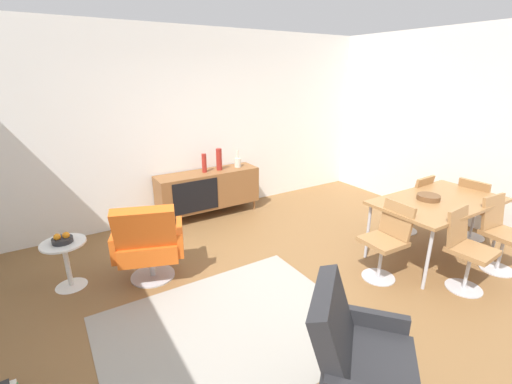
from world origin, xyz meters
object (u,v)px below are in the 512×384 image
(sideboard, at_px, (208,189))
(dining_chair_front_left, at_px, (466,247))
(dining_chair_far_end, at_px, (474,206))
(dining_chair_front_right, at_px, (500,231))
(dining_chair_back_right, at_px, (412,201))
(fruit_bowl, at_px, (62,239))
(dining_table, at_px, (438,203))
(lounge_chair_red, at_px, (148,242))
(vase_sculptural_dark, at_px, (219,159))
(wooden_bowl_on_table, at_px, (428,197))
(vase_cobalt, at_px, (238,162))
(vase_ceramic_small, at_px, (204,163))
(dining_chair_near_window, at_px, (387,238))
(side_table_round, at_px, (66,259))
(armchair_black_shell, at_px, (358,359))

(sideboard, distance_m, dining_chair_front_left, 3.51)
(dining_chair_far_end, xyz_separation_m, dining_chair_front_right, (-0.53, -0.56, 0.00))
(dining_chair_back_right, height_order, dining_chair_front_right, same)
(dining_chair_front_left, height_order, fruit_bowl, dining_chair_front_left)
(dining_table, xyz_separation_m, lounge_chair_red, (-3.10, 1.30, -0.23))
(sideboard, height_order, vase_sculptural_dark, vase_sculptural_dark)
(fruit_bowl, bearing_deg, dining_chair_front_left, -32.00)
(dining_table, relative_size, wooden_bowl_on_table, 6.15)
(sideboard, relative_size, lounge_chair_red, 1.69)
(dining_chair_back_right, relative_size, dining_chair_far_end, 1.00)
(vase_cobalt, xyz_separation_m, fruit_bowl, (-2.61, -1.00, -0.25))
(vase_ceramic_small, distance_m, dining_chair_front_right, 3.90)
(vase_ceramic_small, distance_m, dining_chair_near_window, 2.84)
(lounge_chair_red, bearing_deg, dining_chair_front_right, -28.21)
(dining_chair_back_right, bearing_deg, side_table_round, 165.64)
(vase_sculptural_dark, bearing_deg, dining_chair_front_left, -68.90)
(lounge_chair_red, bearing_deg, wooden_bowl_on_table, -22.24)
(dining_chair_front_left, xyz_separation_m, lounge_chair_red, (-2.75, 1.85, -0.00))
(dining_table, distance_m, wooden_bowl_on_table, 0.15)
(wooden_bowl_on_table, distance_m, dining_chair_back_right, 0.73)
(vase_sculptural_dark, height_order, dining_chair_near_window, vase_sculptural_dark)
(dining_chair_front_right, bearing_deg, wooden_bowl_on_table, 126.25)
(vase_cobalt, xyz_separation_m, dining_table, (1.26, -2.64, -0.11))
(sideboard, bearing_deg, vase_sculptural_dark, 0.52)
(sideboard, height_order, lounge_chair_red, lounge_chair_red)
(vase_ceramic_small, height_order, dining_chair_front_right, vase_ceramic_small)
(dining_table, height_order, dining_chair_front_right, dining_chair_front_right)
(vase_cobalt, xyz_separation_m, dining_chair_near_window, (0.37, -2.64, -0.34))
(fruit_bowl, bearing_deg, dining_table, -22.95)
(vase_ceramic_small, relative_size, armchair_black_shell, 0.30)
(wooden_bowl_on_table, xyz_separation_m, fruit_bowl, (-3.77, 1.57, -0.21))
(vase_cobalt, xyz_separation_m, vase_ceramic_small, (-0.58, 0.00, 0.06))
(vase_cobalt, height_order, wooden_bowl_on_table, vase_cobalt)
(dining_chair_far_end, bearing_deg, fruit_bowl, 160.97)
(dining_table, relative_size, fruit_bowl, 8.00)
(dining_chair_near_window, height_order, dining_chair_front_right, same)
(dining_chair_far_end, height_order, side_table_round, dining_chair_far_end)
(vase_ceramic_small, height_order, dining_chair_far_end, vase_ceramic_small)
(dining_chair_near_window, xyz_separation_m, dining_chair_front_right, (1.24, -0.56, 0.00))
(vase_sculptural_dark, bearing_deg, vase_cobalt, 0.00)
(armchair_black_shell, bearing_deg, vase_cobalt, 72.23)
(wooden_bowl_on_table, distance_m, dining_chair_front_left, 0.74)
(dining_chair_front_right, bearing_deg, vase_cobalt, 116.79)
(dining_chair_front_left, relative_size, side_table_round, 1.65)
(dining_chair_near_window, distance_m, dining_chair_front_right, 1.36)
(dining_chair_front_left, xyz_separation_m, dining_chair_far_end, (1.24, 0.56, 0.00))
(dining_chair_back_right, distance_m, armchair_black_shell, 3.19)
(dining_table, relative_size, side_table_round, 3.08)
(dining_chair_front_left, relative_size, armchair_black_shell, 0.90)
(vase_ceramic_small, xyz_separation_m, dining_chair_front_right, (2.20, -3.20, -0.39))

